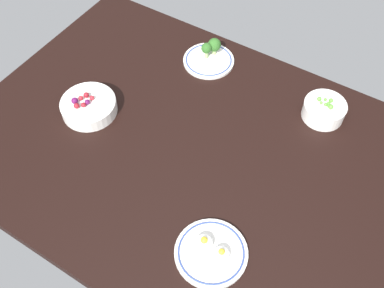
{
  "coord_description": "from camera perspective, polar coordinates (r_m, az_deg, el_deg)",
  "views": [
    {
      "loc": [
        -42.21,
        67.8,
        113.57
      ],
      "look_at": [
        0.0,
        0.0,
        6.0
      ],
      "focal_mm": 41.78,
      "sensor_mm": 36.0,
      "label": 1
    }
  ],
  "objects": [
    {
      "name": "dining_table",
      "position": [
        1.37,
        -0.0,
        -1.0
      ],
      "size": [
        140.62,
        98.74,
        4.0
      ],
      "primitive_type": "cube",
      "color": "black",
      "rests_on": "ground"
    },
    {
      "name": "plate_broccoli",
      "position": [
        1.6,
        2.24,
        11.07
      ],
      "size": [
        17.98,
        17.98,
        7.4
      ],
      "color": "white",
      "rests_on": "dining_table"
    },
    {
      "name": "plate_eggs",
      "position": [
        1.18,
        2.46,
        -13.57
      ],
      "size": [
        19.1,
        19.1,
        4.53
      ],
      "color": "white",
      "rests_on": "dining_table"
    },
    {
      "name": "bowl_berries",
      "position": [
        1.47,
        -13.05,
        4.76
      ],
      "size": [
        17.81,
        17.81,
        6.37
      ],
      "color": "white",
      "rests_on": "dining_table"
    },
    {
      "name": "bowl_peas",
      "position": [
        1.47,
        16.51,
        4.24
      ],
      "size": [
        13.5,
        13.5,
        6.97
      ],
      "color": "white",
      "rests_on": "dining_table"
    }
  ]
}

